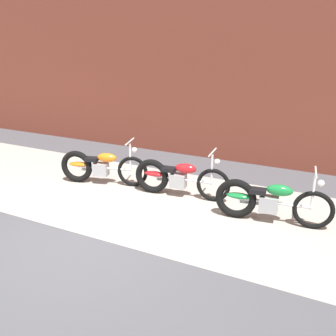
{
  "coord_description": "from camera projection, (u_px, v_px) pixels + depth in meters",
  "views": [
    {
      "loc": [
        3.58,
        -4.22,
        3.01
      ],
      "look_at": [
        0.57,
        1.71,
        0.75
      ],
      "focal_mm": 39.82,
      "sensor_mm": 36.0,
      "label": 1
    }
  ],
  "objects": [
    {
      "name": "brick_building_wall",
      "position": [
        210.0,
        33.0,
        9.42
      ],
      "size": [
        36.0,
        0.5,
        6.42
      ],
      "primitive_type": "cube",
      "color": "brown",
      "rests_on": "ground"
    },
    {
      "name": "motorcycle_green",
      "position": [
        264.0,
        200.0,
        6.46
      ],
      "size": [
        2.0,
        0.58,
        1.03
      ],
      "rotation": [
        0.0,
        0.0,
        0.13
      ],
      "color": "black",
      "rests_on": "ground"
    },
    {
      "name": "sidewalk_slab",
      "position": [
        144.0,
        198.0,
        7.54
      ],
      "size": [
        36.0,
        3.5,
        0.01
      ],
      "primitive_type": "cube",
      "color": "#9E998E",
      "rests_on": "ground"
    },
    {
      "name": "motorcycle_orange",
      "position": [
        97.0,
        167.0,
        8.21
      ],
      "size": [
        1.96,
        0.77,
        1.03
      ],
      "rotation": [
        0.0,
        0.0,
        0.26
      ],
      "color": "black",
      "rests_on": "ground"
    },
    {
      "name": "motorcycle_red",
      "position": [
        174.0,
        177.0,
        7.55
      ],
      "size": [
        2.0,
        0.58,
        1.03
      ],
      "rotation": [
        0.0,
        0.0,
        0.12
      ],
      "color": "black",
      "rests_on": "ground"
    },
    {
      "name": "ground_plane",
      "position": [
        89.0,
        237.0,
        6.06
      ],
      "size": [
        80.0,
        80.0,
        0.0
      ],
      "primitive_type": "plane",
      "color": "#47474C"
    }
  ]
}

